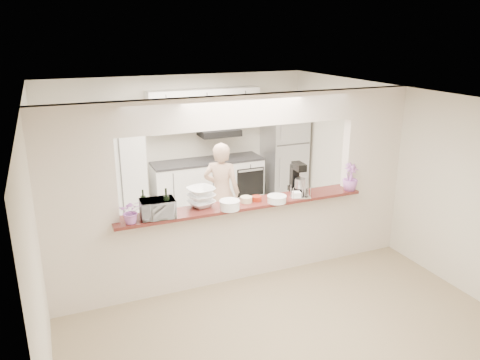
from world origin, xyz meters
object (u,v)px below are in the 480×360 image
toaster_oven (158,209)px  refrigerator (284,157)px  stand_mixer (298,179)px  person (222,193)px

toaster_oven → refrigerator: bearing=43.4°
refrigerator → stand_mixer: size_ratio=3.95×
refrigerator → person: 2.35m
refrigerator → toaster_oven: size_ratio=4.13×
refrigerator → person: bearing=-142.9°
stand_mixer → toaster_oven: bearing=-175.4°
toaster_oven → person: size_ratio=0.26×
stand_mixer → person: 1.44m
person → refrigerator: bearing=-107.6°
refrigerator → stand_mixer: refrigerator is taller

